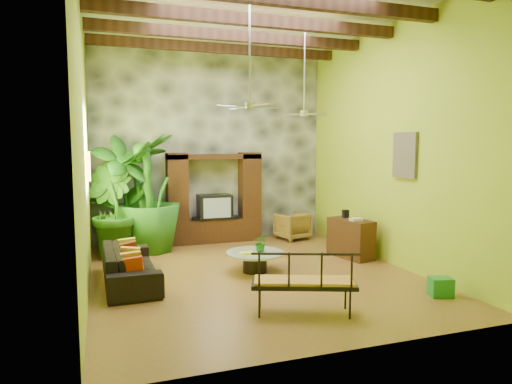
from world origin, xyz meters
name	(u,v)px	position (x,y,z in m)	size (l,w,h in m)	color
ground	(253,274)	(0.00, 0.00, 0.00)	(7.00, 7.00, 0.00)	brown
ceiling	(253,8)	(0.00, 0.00, 5.00)	(6.00, 7.00, 0.02)	silver
back_wall	(211,145)	(0.00, 3.50, 2.50)	(6.00, 0.02, 5.00)	#A2BE2B
left_wall	(84,145)	(-3.00, 0.00, 2.50)	(0.02, 7.00, 5.00)	#A2BE2B
right_wall	(389,145)	(3.00, 0.00, 2.50)	(0.02, 7.00, 5.00)	#A2BE2B
stone_accent_wall	(211,145)	(0.00, 3.44, 2.50)	(5.98, 0.10, 4.98)	#373A3F
ceiling_beams	(253,20)	(0.00, 0.00, 4.78)	(5.95, 5.36, 0.22)	#321B10
entertainment_center	(215,205)	(0.00, 3.14, 0.97)	(2.40, 0.55, 2.30)	black
ceiling_fan_front	(250,94)	(-0.20, -0.40, 3.40)	(1.28, 1.28, 1.86)	#AAAAAE
ceiling_fan_back	(304,104)	(1.60, 1.20, 3.40)	(1.28, 1.28, 1.86)	#AAAAAE
wall_art_mask	(88,166)	(-2.96, 1.00, 2.10)	(0.06, 0.32, 0.55)	gold
wall_art_painting	(405,155)	(2.96, -0.60, 2.30)	(0.06, 0.70, 0.90)	#21527C
sofa	(130,266)	(-2.30, 0.15, 0.33)	(2.27, 0.89, 0.66)	black
wicker_armchair	(292,226)	(2.04, 2.80, 0.35)	(0.75, 0.77, 0.70)	olive
tall_plant_a	(124,194)	(-2.25, 2.71, 1.37)	(1.44, 0.98, 2.74)	#1D5B17
tall_plant_b	(110,210)	(-2.57, 2.30, 1.06)	(1.16, 0.94, 2.11)	#29681B
tall_plant_c	(148,193)	(-1.71, 2.62, 1.38)	(1.54, 1.54, 2.75)	#23631A
coffee_table	(255,259)	(0.08, 0.14, 0.26)	(1.13, 1.13, 0.40)	black
centerpiece_plant	(261,243)	(0.21, 0.16, 0.57)	(0.31, 0.27, 0.35)	#185D19
yellow_tray	(246,253)	(-0.12, 0.07, 0.41)	(0.26, 0.18, 0.03)	yellow
iron_bench	(306,280)	(0.05, -2.27, 0.54)	(1.62, 1.08, 0.57)	black
side_console	(351,238)	(2.47, 0.56, 0.43)	(0.48, 1.07, 0.86)	#3D1D13
green_bin	(441,287)	(2.53, -2.24, 0.16)	(0.36, 0.27, 0.32)	#217C2A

